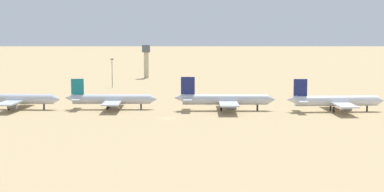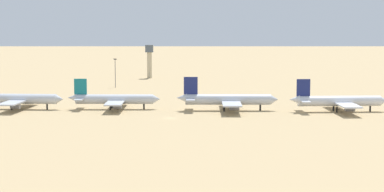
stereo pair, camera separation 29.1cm
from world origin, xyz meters
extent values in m
plane|color=tan|center=(0.00, 0.00, 0.00)|extent=(4000.00, 4000.00, 0.00)
pyramid|color=slate|center=(-27.92, 1170.77, 62.66)|extent=(379.37, 366.11, 125.32)
cylinder|color=silver|center=(-66.18, 26.50, 4.50)|extent=(34.52, 7.22, 4.29)
cone|color=silver|center=(-47.61, 24.89, 4.50)|extent=(3.55, 4.33, 4.07)
cube|color=silver|center=(-65.12, 26.40, 3.86)|extent=(10.21, 34.78, 0.60)
cylinder|color=slate|center=(-63.36, 34.32, 2.36)|extent=(4.05, 2.68, 2.36)
cylinder|color=slate|center=(-64.74, 18.31, 2.36)|extent=(4.05, 2.68, 2.36)
cylinder|color=black|center=(-53.20, 25.38, 1.18)|extent=(0.75, 0.75, 2.36)
cylinder|color=black|center=(-67.56, 29.20, 1.18)|extent=(0.75, 0.75, 2.36)
cylinder|color=black|center=(-68.00, 24.07, 1.18)|extent=(0.75, 0.75, 2.36)
cylinder|color=silver|center=(-24.45, 26.23, 4.34)|extent=(33.06, 4.15, 4.13)
cone|color=silver|center=(-6.47, 26.24, 4.34)|extent=(3.10, 3.93, 3.93)
cone|color=silver|center=(-42.43, 26.23, 4.96)|extent=(4.13, 3.51, 3.51)
cube|color=#14727A|center=(-38.92, 26.23, 9.76)|extent=(5.37, 0.52, 6.72)
cube|color=silver|center=(-38.92, 30.36, 4.75)|extent=(3.31, 7.03, 0.37)
cube|color=silver|center=(-38.91, 22.09, 4.75)|extent=(3.31, 7.03, 0.37)
cube|color=silver|center=(-23.42, 26.23, 3.72)|extent=(7.04, 33.06, 0.58)
cylinder|color=slate|center=(-22.39, 33.98, 2.27)|extent=(3.72, 2.27, 2.27)
cylinder|color=slate|center=(-22.38, 18.48, 2.27)|extent=(3.72, 2.27, 2.27)
cylinder|color=black|center=(-11.89, 26.24, 1.14)|extent=(0.72, 0.72, 2.27)
cylinder|color=black|center=(-26.00, 28.71, 1.14)|extent=(0.72, 0.72, 2.27)
cylinder|color=black|center=(-26.00, 23.75, 1.14)|extent=(0.72, 0.72, 2.27)
cylinder|color=silver|center=(23.87, 21.99, 4.71)|extent=(35.93, 4.96, 4.48)
cone|color=silver|center=(43.38, 21.73, 4.71)|extent=(3.42, 4.30, 4.26)
cone|color=silver|center=(4.37, 22.25, 5.38)|extent=(4.53, 3.87, 3.81)
cube|color=navy|center=(8.18, 22.20, 10.59)|extent=(5.84, 0.64, 7.29)
cube|color=silver|center=(8.24, 26.68, 5.16)|extent=(3.69, 7.67, 0.40)
cube|color=silver|center=(8.12, 17.71, 5.16)|extent=(3.69, 7.67, 0.40)
cube|color=silver|center=(24.99, 21.97, 4.04)|extent=(8.10, 35.97, 0.63)
cylinder|color=slate|center=(26.22, 30.37, 2.47)|extent=(4.07, 2.52, 2.47)
cylinder|color=slate|center=(26.00, 13.55, 2.47)|extent=(4.07, 2.52, 2.47)
cylinder|color=black|center=(37.50, 21.81, 1.23)|extent=(0.78, 0.78, 2.47)
cylinder|color=black|center=(22.22, 24.70, 1.23)|extent=(0.78, 0.78, 2.47)
cylinder|color=black|center=(22.15, 19.32, 1.23)|extent=(0.78, 0.78, 2.47)
cylinder|color=silver|center=(69.90, 18.31, 4.54)|extent=(34.73, 5.85, 4.32)
cone|color=silver|center=(88.69, 19.15, 4.54)|extent=(3.42, 4.25, 4.11)
cone|color=silver|center=(51.12, 17.48, 5.19)|extent=(4.48, 3.86, 3.67)
cube|color=navy|center=(54.79, 17.64, 10.21)|extent=(5.64, 0.79, 7.02)
cube|color=silver|center=(54.60, 21.96, 4.97)|extent=(3.78, 7.49, 0.39)
cube|color=silver|center=(54.98, 13.32, 4.97)|extent=(3.78, 7.49, 0.39)
cube|color=silver|center=(70.98, 18.36, 3.89)|extent=(8.88, 34.87, 0.61)
cylinder|color=slate|center=(71.70, 26.50, 2.38)|extent=(3.99, 2.55, 2.38)
cylinder|color=slate|center=(72.42, 10.31, 2.38)|extent=(3.99, 2.55, 2.38)
cylinder|color=black|center=(83.03, 18.90, 1.19)|extent=(0.76, 0.76, 2.38)
cylinder|color=black|center=(68.17, 20.83, 1.19)|extent=(0.76, 0.76, 2.38)
cylinder|color=black|center=(68.40, 15.65, 1.19)|extent=(0.76, 0.76, 2.38)
cylinder|color=#C6B793|center=(-19.71, 182.06, 8.62)|extent=(3.20, 3.20, 17.24)
cube|color=#4C5660|center=(-19.71, 182.06, 19.67)|extent=(5.20, 5.20, 4.86)
cylinder|color=#59595E|center=(-35.04, 118.65, 8.00)|extent=(0.36, 0.36, 16.00)
cube|color=#333333|center=(-35.04, 118.65, 16.25)|extent=(1.80, 0.50, 0.50)
camera|label=1|loc=(8.42, -246.90, 37.00)|focal=60.25mm
camera|label=2|loc=(8.72, -246.90, 37.00)|focal=60.25mm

